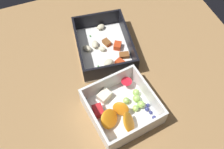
% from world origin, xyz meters
% --- Properties ---
extents(table_surface, '(0.80, 0.80, 0.02)m').
position_xyz_m(table_surface, '(0.00, 0.00, 0.01)').
color(table_surface, '#9E7547').
rests_on(table_surface, ground).
extents(pasta_container, '(0.22, 0.18, 0.06)m').
position_xyz_m(pasta_container, '(-0.11, 0.01, 0.04)').
color(pasta_container, white).
rests_on(pasta_container, table_surface).
extents(fruit_bowl, '(0.17, 0.18, 0.06)m').
position_xyz_m(fruit_bowl, '(0.09, -0.02, 0.04)').
color(fruit_bowl, white).
rests_on(fruit_bowl, table_surface).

